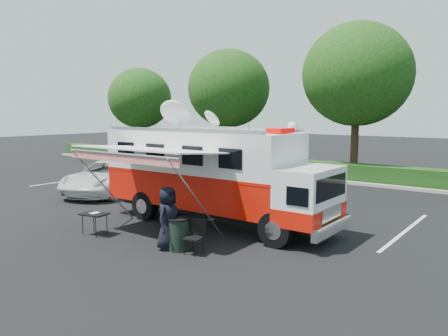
# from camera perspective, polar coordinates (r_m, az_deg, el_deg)

# --- Properties ---
(ground_plane) EXTENTS (120.00, 120.00, 0.00)m
(ground_plane) POSITION_cam_1_polar(r_m,az_deg,el_deg) (15.18, -1.14, -7.32)
(ground_plane) COLOR black
(ground_plane) RESTS_ON ground
(back_border) EXTENTS (60.00, 6.14, 8.87)m
(back_border) POSITION_cam_1_polar(r_m,az_deg,el_deg) (25.74, 19.26, 9.50)
(back_border) COLOR #9E998E
(back_border) RESTS_ON ground_plane
(stall_lines) EXTENTS (24.12, 5.50, 0.01)m
(stall_lines) POSITION_cam_1_polar(r_m,az_deg,el_deg) (17.84, 3.56, -5.11)
(stall_lines) COLOR silver
(stall_lines) RESTS_ON ground_plane
(command_truck) EXTENTS (8.52, 2.35, 4.09)m
(command_truck) POSITION_cam_1_polar(r_m,az_deg,el_deg) (14.88, -1.39, -0.74)
(command_truck) COLOR black
(command_truck) RESTS_ON ground_plane
(awning) EXTENTS (4.65, 2.42, 2.81)m
(awning) POSITION_cam_1_polar(r_m,az_deg,el_deg) (13.52, -10.39, 2.08)
(awning) COLOR silver
(awning) RESTS_ON ground_plane
(white_suv) EXTENTS (4.42, 6.13, 1.55)m
(white_suv) POSITION_cam_1_polar(r_m,az_deg,el_deg) (21.59, -14.71, -3.17)
(white_suv) COLOR silver
(white_suv) RESTS_ON ground_plane
(person) EXTENTS (0.76, 0.98, 1.78)m
(person) POSITION_cam_1_polar(r_m,az_deg,el_deg) (12.63, -7.31, -10.42)
(person) COLOR black
(person) RESTS_ON ground_plane
(folding_table) EXTENTS (0.90, 0.72, 0.69)m
(folding_table) POSITION_cam_1_polar(r_m,az_deg,el_deg) (14.32, -16.58, -5.88)
(folding_table) COLOR black
(folding_table) RESTS_ON ground_plane
(folding_chair) EXTENTS (0.55, 0.57, 0.96)m
(folding_chair) POSITION_cam_1_polar(r_m,az_deg,el_deg) (12.01, -3.66, -8.50)
(folding_chair) COLOR black
(folding_chair) RESTS_ON ground_plane
(trash_bin) EXTENTS (0.61, 0.61, 0.91)m
(trash_bin) POSITION_cam_1_polar(r_m,az_deg,el_deg) (12.36, -5.92, -8.57)
(trash_bin) COLOR black
(trash_bin) RESTS_ON ground_plane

